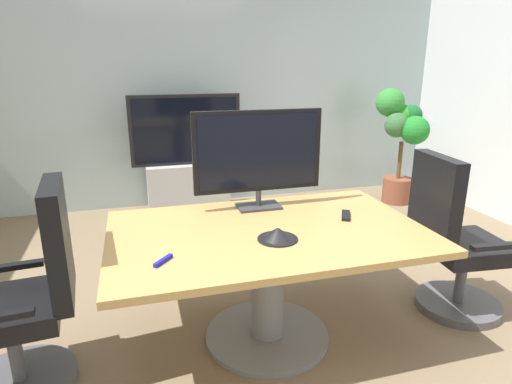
{
  "coord_description": "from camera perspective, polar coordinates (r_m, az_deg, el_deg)",
  "views": [
    {
      "loc": [
        -0.57,
        -2.08,
        1.65
      ],
      "look_at": [
        0.12,
        0.36,
        0.87
      ],
      "focal_mm": 30.12,
      "sensor_mm": 36.0,
      "label": 1
    }
  ],
  "objects": [
    {
      "name": "whiteboard_marker",
      "position": [
        2.13,
        -12.22,
        -8.89
      ],
      "size": [
        0.1,
        0.11,
        0.02
      ],
      "primitive_type": "cube",
      "rotation": [
        0.0,
        0.0,
        0.86
      ],
      "color": "#1919A5",
      "rests_on": "conference_table"
    },
    {
      "name": "conference_phone",
      "position": [
        2.33,
        2.9,
        -5.63
      ],
      "size": [
        0.22,
        0.22,
        0.07
      ],
      "color": "black",
      "rests_on": "conference_table"
    },
    {
      "name": "wall_display_unit",
      "position": [
        4.89,
        -9.06,
        2.52
      ],
      "size": [
        1.2,
        0.36,
        1.31
      ],
      "color": "#B7BABC",
      "rests_on": "ground"
    },
    {
      "name": "tv_monitor",
      "position": [
        2.75,
        0.3,
        5.09
      ],
      "size": [
        0.84,
        0.18,
        0.64
      ],
      "color": "#333338",
      "rests_on": "conference_table"
    },
    {
      "name": "wall_back_glass_partition",
      "position": [
        5.11,
        -9.63,
        12.87
      ],
      "size": [
        6.38,
        0.1,
        2.6
      ],
      "primitive_type": "cube",
      "color": "#9EB2B7",
      "rests_on": "ground"
    },
    {
      "name": "potted_plant",
      "position": [
        5.32,
        18.67,
        7.42
      ],
      "size": [
        0.52,
        0.65,
        1.35
      ],
      "color": "brown",
      "rests_on": "ground"
    },
    {
      "name": "remote_control",
      "position": [
        2.72,
        11.84,
        -3.06
      ],
      "size": [
        0.12,
        0.17,
        0.02
      ],
      "primitive_type": "cube",
      "rotation": [
        0.0,
        0.0,
        -0.47
      ],
      "color": "black",
      "rests_on": "conference_table"
    },
    {
      "name": "conference_table",
      "position": [
        2.56,
        1.55,
        -8.97
      ],
      "size": [
        1.79,
        1.13,
        0.72
      ],
      "color": "#B2894C",
      "rests_on": "ground"
    },
    {
      "name": "office_chair_right",
      "position": [
        3.15,
        24.65,
        -6.85
      ],
      "size": [
        0.62,
        0.6,
        1.09
      ],
      "rotation": [
        0.0,
        0.0,
        1.47
      ],
      "color": "#4C4C51",
      "rests_on": "ground"
    },
    {
      "name": "office_chair_left",
      "position": [
        2.51,
        -27.87,
        -13.45
      ],
      "size": [
        0.62,
        0.59,
        1.09
      ],
      "rotation": [
        0.0,
        0.0,
        -1.48
      ],
      "color": "#4C4C51",
      "rests_on": "ground"
    },
    {
      "name": "ground_plane",
      "position": [
        2.71,
        -0.4,
        -20.39
      ],
      "size": [
        7.38,
        7.38,
        0.0
      ],
      "primitive_type": "plane",
      "color": "#7A664C"
    }
  ]
}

